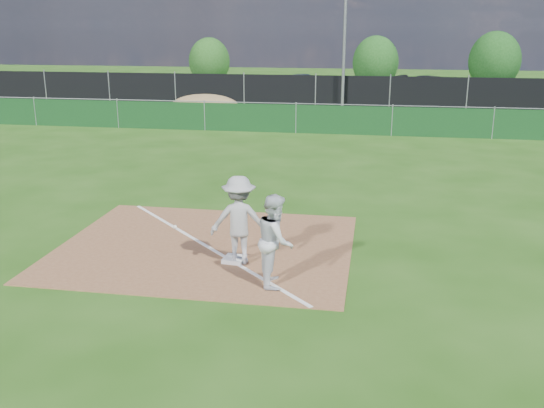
{
  "coord_description": "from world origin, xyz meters",
  "views": [
    {
      "loc": [
        3.37,
        -10.4,
        4.43
      ],
      "look_at": [
        1.4,
        1.0,
        1.0
      ],
      "focal_mm": 40.0,
      "sensor_mm": 36.0,
      "label": 1
    }
  ],
  "objects_px": {
    "car_mid": "(304,87)",
    "car_right": "(435,88)",
    "first_base": "(234,259)",
    "runner": "(275,240)",
    "tree_mid": "(375,62)",
    "play_at_first": "(239,220)",
    "car_left": "(240,86)",
    "tree_left": "(209,61)",
    "tree_right": "(494,61)",
    "light_pole": "(345,33)"
  },
  "relations": [
    {
      "from": "car_mid",
      "to": "tree_left",
      "type": "bearing_deg",
      "value": 70.49
    },
    {
      "from": "light_pole",
      "to": "car_left",
      "type": "xyz_separation_m",
      "value": [
        -6.78,
        4.87,
        -3.31
      ]
    },
    {
      "from": "car_right",
      "to": "play_at_first",
      "type": "bearing_deg",
      "value": -168.44
    },
    {
      "from": "light_pole",
      "to": "play_at_first",
      "type": "xyz_separation_m",
      "value": [
        -0.61,
        -22.45,
        -3.12
      ]
    },
    {
      "from": "first_base",
      "to": "tree_mid",
      "type": "xyz_separation_m",
      "value": [
        2.33,
        32.89,
        1.86
      ]
    },
    {
      "from": "tree_left",
      "to": "runner",
      "type": "bearing_deg",
      "value": -72.72
    },
    {
      "from": "tree_mid",
      "to": "runner",
      "type": "bearing_deg",
      "value": -92.33
    },
    {
      "from": "tree_left",
      "to": "play_at_first",
      "type": "bearing_deg",
      "value": -73.62
    },
    {
      "from": "car_left",
      "to": "car_right",
      "type": "relative_size",
      "value": 0.82
    },
    {
      "from": "light_pole",
      "to": "car_right",
      "type": "relative_size",
      "value": 1.65
    },
    {
      "from": "light_pole",
      "to": "play_at_first",
      "type": "distance_m",
      "value": 22.68
    },
    {
      "from": "light_pole",
      "to": "play_at_first",
      "type": "height_order",
      "value": "light_pole"
    },
    {
      "from": "tree_left",
      "to": "tree_mid",
      "type": "relative_size",
      "value": 0.95
    },
    {
      "from": "car_mid",
      "to": "tree_right",
      "type": "height_order",
      "value": "tree_right"
    },
    {
      "from": "first_base",
      "to": "tree_left",
      "type": "bearing_deg",
      "value": 106.21
    },
    {
      "from": "car_right",
      "to": "tree_left",
      "type": "bearing_deg",
      "value": 94.08
    },
    {
      "from": "light_pole",
      "to": "play_at_first",
      "type": "relative_size",
      "value": 4.15
    },
    {
      "from": "first_base",
      "to": "car_right",
      "type": "height_order",
      "value": "car_right"
    },
    {
      "from": "car_mid",
      "to": "play_at_first",
      "type": "bearing_deg",
      "value": -153.43
    },
    {
      "from": "light_pole",
      "to": "tree_mid",
      "type": "relative_size",
      "value": 2.14
    },
    {
      "from": "car_left",
      "to": "tree_left",
      "type": "xyz_separation_m",
      "value": [
        -3.72,
        6.34,
        1.15
      ]
    },
    {
      "from": "light_pole",
      "to": "car_right",
      "type": "bearing_deg",
      "value": 46.92
    },
    {
      "from": "play_at_first",
      "to": "tree_right",
      "type": "height_order",
      "value": "tree_right"
    },
    {
      "from": "car_mid",
      "to": "tree_mid",
      "type": "height_order",
      "value": "tree_mid"
    },
    {
      "from": "play_at_first",
      "to": "car_left",
      "type": "distance_m",
      "value": 28.01
    },
    {
      "from": "tree_mid",
      "to": "tree_right",
      "type": "xyz_separation_m",
      "value": [
        7.92,
        0.29,
        0.16
      ]
    },
    {
      "from": "tree_right",
      "to": "runner",
      "type": "bearing_deg",
      "value": -105.27
    },
    {
      "from": "play_at_first",
      "to": "tree_left",
      "type": "xyz_separation_m",
      "value": [
        -9.9,
        33.67,
        0.95
      ]
    },
    {
      "from": "first_base",
      "to": "tree_right",
      "type": "xyz_separation_m",
      "value": [
        10.25,
        33.18,
        2.03
      ]
    },
    {
      "from": "runner",
      "to": "car_right",
      "type": "relative_size",
      "value": 0.34
    },
    {
      "from": "tree_left",
      "to": "car_mid",
      "type": "bearing_deg",
      "value": -41.82
    },
    {
      "from": "runner",
      "to": "tree_right",
      "type": "bearing_deg",
      "value": -24.96
    },
    {
      "from": "runner",
      "to": "car_mid",
      "type": "bearing_deg",
      "value": -3.82
    },
    {
      "from": "car_right",
      "to": "tree_right",
      "type": "distance_m",
      "value": 6.75
    },
    {
      "from": "first_base",
      "to": "tree_left",
      "type": "distance_m",
      "value": 35.08
    },
    {
      "from": "car_right",
      "to": "tree_left",
      "type": "relative_size",
      "value": 1.36
    },
    {
      "from": "tree_right",
      "to": "car_right",
      "type": "bearing_deg",
      "value": -129.75
    },
    {
      "from": "tree_left",
      "to": "tree_right",
      "type": "height_order",
      "value": "tree_right"
    },
    {
      "from": "tree_left",
      "to": "car_left",
      "type": "bearing_deg",
      "value": -59.6
    },
    {
      "from": "first_base",
      "to": "car_mid",
      "type": "bearing_deg",
      "value": 94.01
    },
    {
      "from": "car_right",
      "to": "tree_right",
      "type": "bearing_deg",
      "value": -16.33
    },
    {
      "from": "runner",
      "to": "tree_mid",
      "type": "relative_size",
      "value": 0.44
    },
    {
      "from": "tree_mid",
      "to": "tree_right",
      "type": "bearing_deg",
      "value": 2.1
    },
    {
      "from": "tree_right",
      "to": "light_pole",
      "type": "bearing_deg",
      "value": -131.55
    },
    {
      "from": "first_base",
      "to": "runner",
      "type": "bearing_deg",
      "value": -42.05
    },
    {
      "from": "car_left",
      "to": "car_mid",
      "type": "xyz_separation_m",
      "value": [
        4.2,
        -0.74,
        0.07
      ]
    },
    {
      "from": "car_mid",
      "to": "car_right",
      "type": "distance_m",
      "value": 8.03
    },
    {
      "from": "first_base",
      "to": "play_at_first",
      "type": "xyz_separation_m",
      "value": [
        0.12,
        -0.03,
        0.82
      ]
    },
    {
      "from": "light_pole",
      "to": "tree_right",
      "type": "bearing_deg",
      "value": 48.45
    },
    {
      "from": "tree_left",
      "to": "tree_right",
      "type": "bearing_deg",
      "value": -1.33
    }
  ]
}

